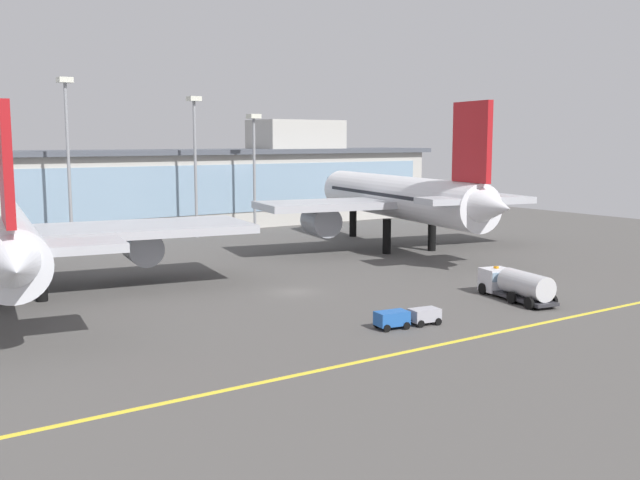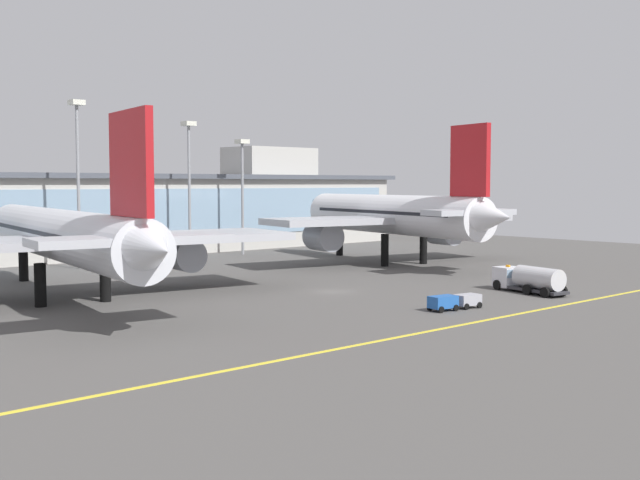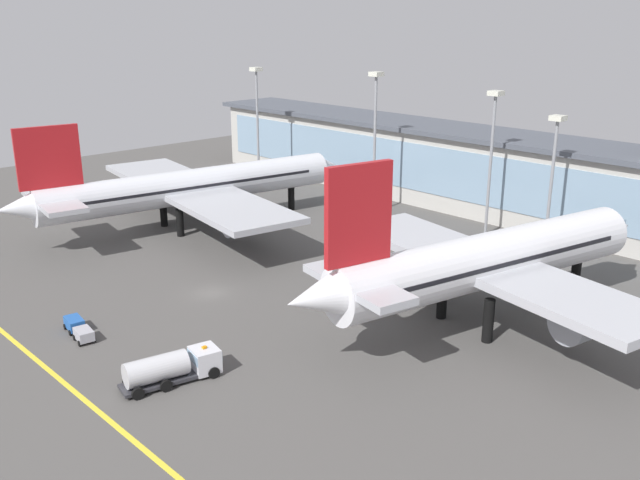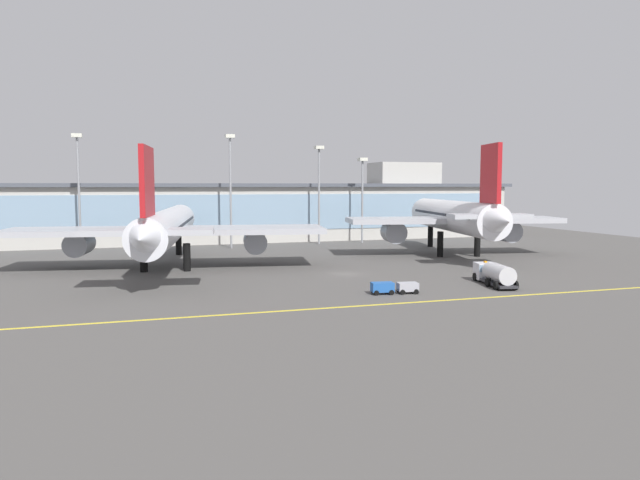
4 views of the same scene
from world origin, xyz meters
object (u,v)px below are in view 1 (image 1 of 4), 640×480
Objects in this scene: airliner_near_right at (400,198)px; fuel_tanker_truck at (515,284)px; airliner_near_left at (0,231)px; baggage_tug_near at (407,317)px; apron_light_mast_centre at (254,153)px; apron_light_mast_west at (67,138)px; apron_light_mast_far_east at (195,144)px.

fuel_tanker_truck is (-12.02, -30.69, -5.53)m from airliner_near_right.
airliner_near_left is 9.63× the size of baggage_tug_near.
airliner_near_left reaches higher than fuel_tanker_truck.
apron_light_mast_centre reaches higher than baggage_tug_near.
baggage_tug_near is 59.16m from apron_light_mast_west.
apron_light_mast_west reaches higher than apron_light_mast_far_east.
baggage_tug_near is (24.36, -30.06, -5.57)m from airliner_near_left.
airliner_near_right is at bearing -56.88° from apron_light_mast_far_east.
apron_light_mast_far_east is at bearing 44.55° from airliner_near_right.
fuel_tanker_truck is 1.62× the size of baggage_tug_near.
apron_light_mast_centre is 0.89× the size of apron_light_mast_far_east.
airliner_near_right reaches higher than fuel_tanker_truck.
airliner_near_right is 42.82m from baggage_tug_near.
baggage_tug_near is at bearing 109.19° from fuel_tanker_truck.
apron_light_mast_centre is at bearing -47.13° from airliner_near_left.
apron_light_mast_west reaches higher than airliner_near_right.
apron_light_mast_far_east is at bearing 17.29° from fuel_tanker_truck.
apron_light_mast_centre is at bearing 27.47° from airliner_near_right.
apron_light_mast_far_east is (-17.60, 26.98, 7.14)m from airliner_near_right.
apron_light_mast_west is (-25.37, 54.50, 13.60)m from fuel_tanker_truck.
apron_light_mast_centre is (4.38, 57.27, 11.29)m from fuel_tanker_truck.
airliner_near_right is 2.07× the size of apron_light_mast_west.
fuel_tanker_truck is 59.31m from apron_light_mast_far_east.
apron_light_mast_far_east reaches higher than fuel_tanker_truck.
apron_light_mast_west is at bearing -170.88° from apron_light_mast_far_east.
apron_light_mast_west is at bearing -174.69° from apron_light_mast_centre.
apron_light_mast_west reaches higher than airliner_near_left.
apron_light_mast_far_east is at bearing -39.61° from airliner_near_left.
airliner_near_right is at bearing -9.63° from fuel_tanker_truck.
baggage_tug_near is at bearing -131.81° from airliner_near_left.
apron_light_mast_far_east is (-9.97, 0.41, 1.38)m from apron_light_mast_centre.
apron_light_mast_far_east reaches higher than apron_light_mast_centre.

